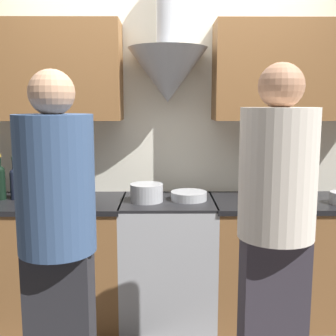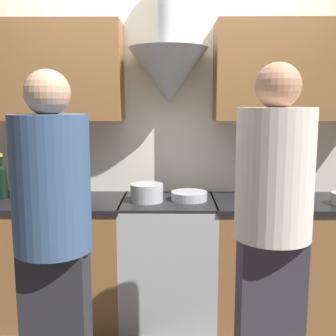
{
  "view_description": "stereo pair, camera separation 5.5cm",
  "coord_description": "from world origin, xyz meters",
  "views": [
    {
      "loc": [
        -0.03,
        -2.61,
        1.58
      ],
      "look_at": [
        0.0,
        0.24,
        1.13
      ],
      "focal_mm": 45.0,
      "sensor_mm": 36.0,
      "label": 1
    },
    {
      "loc": [
        0.03,
        -2.61,
        1.58
      ],
      "look_at": [
        0.0,
        0.24,
        1.13
      ],
      "focal_mm": 45.0,
      "sensor_mm": 36.0,
      "label": 2
    }
  ],
  "objects": [
    {
      "name": "wall_back",
      "position": [
        -0.01,
        0.61,
        1.47
      ],
      "size": [
        8.4,
        0.57,
        2.6
      ],
      "color": "silver",
      "rests_on": "ground_plane"
    },
    {
      "name": "counter_left",
      "position": [
        -0.9,
        0.34,
        0.44
      ],
      "size": [
        1.16,
        0.62,
        0.88
      ],
      "color": "brown",
      "rests_on": "ground_plane"
    },
    {
      "name": "counter_right",
      "position": [
        0.88,
        0.34,
        0.44
      ],
      "size": [
        1.12,
        0.62,
        0.88
      ],
      "color": "brown",
      "rests_on": "ground_plane"
    },
    {
      "name": "stove_range",
      "position": [
        0.0,
        0.34,
        0.45
      ],
      "size": [
        0.67,
        0.6,
        0.88
      ],
      "color": "#A8AAAF",
      "rests_on": "ground_plane"
    },
    {
      "name": "wine_bottle_2",
      "position": [
        -1.21,
        0.38,
        1.02
      ],
      "size": [
        0.07,
        0.07,
        0.33
      ],
      "color": "black",
      "rests_on": "counter_left"
    },
    {
      "name": "wine_bottle_3",
      "position": [
        -1.11,
        0.38,
        1.01
      ],
      "size": [
        0.07,
        0.07,
        0.31
      ],
      "color": "black",
      "rests_on": "counter_left"
    },
    {
      "name": "wine_bottle_4",
      "position": [
        -1.01,
        0.36,
        1.01
      ],
      "size": [
        0.07,
        0.07,
        0.34
      ],
      "color": "black",
      "rests_on": "counter_left"
    },
    {
      "name": "wine_bottle_5",
      "position": [
        -0.92,
        0.38,
        1.02
      ],
      "size": [
        0.08,
        0.08,
        0.35
      ],
      "color": "black",
      "rests_on": "counter_left"
    },
    {
      "name": "wine_bottle_6",
      "position": [
        -0.82,
        0.38,
        1.02
      ],
      "size": [
        0.07,
        0.07,
        0.34
      ],
      "color": "black",
      "rests_on": "counter_left"
    },
    {
      "name": "wine_bottle_7",
      "position": [
        -0.72,
        0.38,
        1.01
      ],
      "size": [
        0.07,
        0.07,
        0.33
      ],
      "color": "black",
      "rests_on": "counter_left"
    },
    {
      "name": "stock_pot",
      "position": [
        -0.15,
        0.3,
        0.95
      ],
      "size": [
        0.23,
        0.23,
        0.13
      ],
      "color": "#A8AAAF",
      "rests_on": "stove_range"
    },
    {
      "name": "mixing_bowl",
      "position": [
        0.15,
        0.35,
        0.91
      ],
      "size": [
        0.26,
        0.26,
        0.06
      ],
      "color": "#A8AAAF",
      "rests_on": "stove_range"
    },
    {
      "name": "orange_fruit",
      "position": [
        0.86,
        0.13,
        0.92
      ],
      "size": [
        0.07,
        0.07,
        0.07
      ],
      "color": "orange",
      "rests_on": "counter_right"
    },
    {
      "name": "chefs_knife",
      "position": [
        0.91,
        0.42,
        0.89
      ],
      "size": [
        0.22,
        0.07,
        0.01
      ],
      "rotation": [
        0.0,
        0.0,
        0.21
      ],
      "color": "silver",
      "rests_on": "counter_right"
    },
    {
      "name": "person_foreground_left",
      "position": [
        -0.49,
        -0.85,
        0.95
      ],
      "size": [
        0.33,
        0.33,
        1.71
      ],
      "color": "#28282D",
      "rests_on": "ground_plane"
    },
    {
      "name": "person_foreground_right",
      "position": [
        0.51,
        -0.67,
        0.97
      ],
      "size": [
        0.36,
        0.36,
        1.76
      ],
      "color": "#38333D",
      "rests_on": "ground_plane"
    }
  ]
}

